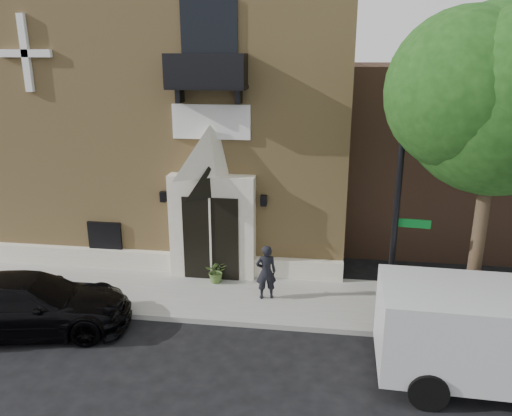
{
  "coord_description": "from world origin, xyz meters",
  "views": [
    {
      "loc": [
        2.28,
        -11.27,
        6.81
      ],
      "look_at": [
        0.44,
        2.0,
        2.64
      ],
      "focal_mm": 35.0,
      "sensor_mm": 36.0,
      "label": 1
    }
  ],
  "objects_px": {
    "fire_hydrant": "(496,317)",
    "black_sedan": "(28,304)",
    "pedestrian_near": "(266,272)",
    "street_sign": "(396,225)"
  },
  "relations": [
    {
      "from": "black_sedan",
      "to": "street_sign",
      "type": "height_order",
      "value": "street_sign"
    },
    {
      "from": "black_sedan",
      "to": "pedestrian_near",
      "type": "height_order",
      "value": "pedestrian_near"
    },
    {
      "from": "street_sign",
      "to": "pedestrian_near",
      "type": "xyz_separation_m",
      "value": [
        -3.23,
        1.22,
        -1.98
      ]
    },
    {
      "from": "fire_hydrant",
      "to": "black_sedan",
      "type": "bearing_deg",
      "value": -173.41
    },
    {
      "from": "street_sign",
      "to": "pedestrian_near",
      "type": "distance_m",
      "value": 3.98
    },
    {
      "from": "black_sedan",
      "to": "street_sign",
      "type": "xyz_separation_m",
      "value": [
        9.02,
        1.08,
        2.19
      ]
    },
    {
      "from": "fire_hydrant",
      "to": "pedestrian_near",
      "type": "distance_m",
      "value": 5.99
    },
    {
      "from": "black_sedan",
      "to": "fire_hydrant",
      "type": "bearing_deg",
      "value": -96.3
    },
    {
      "from": "black_sedan",
      "to": "pedestrian_near",
      "type": "bearing_deg",
      "value": -81.22
    },
    {
      "from": "fire_hydrant",
      "to": "pedestrian_near",
      "type": "relative_size",
      "value": 0.49
    }
  ]
}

